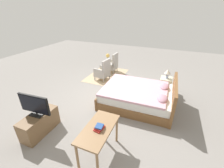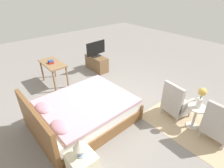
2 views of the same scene
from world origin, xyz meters
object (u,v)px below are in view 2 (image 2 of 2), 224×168
(bed, at_px, (82,113))
(tv_stand, at_px, (97,63))
(nightstand, at_px, (83,167))
(book_stack, at_px, (51,62))
(table_lamp, at_px, (80,146))
(tv_flatscreen, at_px, (96,49))
(side_table, at_px, (195,115))
(flower_vase, at_px, (201,96))
(armchair_by_window_left, at_px, (219,125))
(armchair_by_window_right, at_px, (176,103))
(vanity_desk, at_px, (53,66))

(bed, height_order, tv_stand, bed)
(nightstand, height_order, book_stack, book_stack)
(bed, relative_size, table_lamp, 6.78)
(tv_flatscreen, bearing_deg, book_stack, 89.29)
(side_table, height_order, flower_vase, flower_vase)
(armchair_by_window_left, relative_size, armchair_by_window_right, 1.00)
(bed, xyz_separation_m, nightstand, (-1.16, 0.72, -0.01))
(armchair_by_window_left, relative_size, nightstand, 1.63)
(bed, xyz_separation_m, tv_stand, (2.15, -1.96, -0.03))
(nightstand, bearing_deg, armchair_by_window_left, -112.34)
(armchair_by_window_right, xyz_separation_m, nightstand, (0.07, 2.57, -0.10))
(armchair_by_window_right, bearing_deg, tv_flatscreen, -1.87)
(side_table, relative_size, tv_stand, 0.58)
(armchair_by_window_left, height_order, tv_flatscreen, tv_flatscreen)
(book_stack, bearing_deg, armchair_by_window_left, -160.28)
(table_lamp, bearing_deg, tv_stand, -38.96)
(nightstand, bearing_deg, bed, -31.84)
(armchair_by_window_left, distance_m, flower_vase, 0.67)
(tv_flatscreen, bearing_deg, table_lamp, 141.06)
(bed, relative_size, tv_stand, 2.33)
(tv_flatscreen, bearing_deg, tv_stand, -176.03)
(nightstand, xyz_separation_m, vanity_desk, (3.32, -1.02, 0.34))
(bed, bearing_deg, tv_flatscreen, -42.25)
(bed, height_order, side_table, bed)
(side_table, xyz_separation_m, book_stack, (3.91, 1.57, 0.42))
(armchair_by_window_left, bearing_deg, flower_vase, 0.51)
(book_stack, bearing_deg, flower_vase, -158.11)
(table_lamp, relative_size, book_stack, 1.39)
(vanity_desk, bearing_deg, tv_flatscreen, -90.32)
(side_table, distance_m, book_stack, 4.23)
(nightstand, relative_size, tv_stand, 0.59)
(side_table, xyz_separation_m, nightstand, (0.57, 2.56, -0.07))
(armchair_by_window_right, bearing_deg, bed, 56.28)
(armchair_by_window_right, distance_m, side_table, 0.50)
(tv_stand, bearing_deg, book_stack, 89.21)
(tv_stand, xyz_separation_m, vanity_desk, (0.01, 1.65, 0.36))
(armchair_by_window_left, bearing_deg, tv_stand, -1.46)
(side_table, bearing_deg, armchair_by_window_right, -0.58)
(table_lamp, xyz_separation_m, tv_stand, (3.31, -2.68, -0.51))
(flower_vase, distance_m, nightstand, 2.69)
(side_table, distance_m, table_lamp, 2.66)
(side_table, height_order, table_lamp, table_lamp)
(flower_vase, xyz_separation_m, tv_stand, (3.88, -0.12, -0.58))
(table_lamp, bearing_deg, nightstand, -90.00)
(nightstand, bearing_deg, vanity_desk, -17.13)
(side_table, xyz_separation_m, flower_vase, (0.00, -0.00, 0.50))
(side_table, distance_m, nightstand, 2.63)
(side_table, distance_m, vanity_desk, 4.20)
(tv_stand, bearing_deg, side_table, 178.29)
(flower_vase, height_order, table_lamp, flower_vase)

